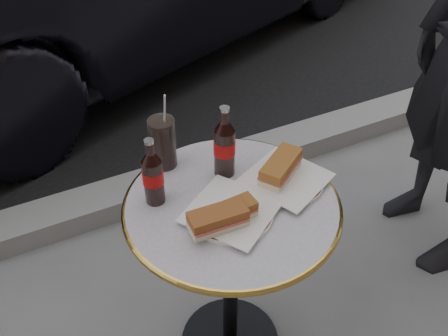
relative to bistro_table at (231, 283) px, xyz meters
name	(u,v)px	position (x,y,z in m)	size (l,w,h in m)	color
curb	(148,190)	(0.00, 0.90, -0.32)	(40.00, 0.20, 0.12)	gray
bistro_table	(231,283)	(0.00, 0.00, 0.00)	(0.62, 0.62, 0.73)	#BAB2C4
plate_left	(231,213)	(-0.02, -0.04, 0.37)	(0.23, 0.23, 0.01)	white
plate_right	(286,180)	(0.18, 0.01, 0.37)	(0.23, 0.23, 0.01)	silver
sandwich_left_a	(218,220)	(-0.08, -0.08, 0.41)	(0.15, 0.07, 0.05)	brown
sandwich_left_b	(232,213)	(-0.04, -0.07, 0.40)	(0.13, 0.06, 0.05)	brown
sandwich_right	(281,168)	(0.17, 0.03, 0.41)	(0.16, 0.08, 0.06)	#975B26
cola_bottle_left	(152,171)	(-0.19, 0.10, 0.47)	(0.06, 0.06, 0.21)	black
cola_bottle_right	(224,141)	(0.04, 0.13, 0.48)	(0.07, 0.07, 0.23)	black
cola_glass	(163,143)	(-0.11, 0.24, 0.45)	(0.08, 0.08, 0.16)	black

